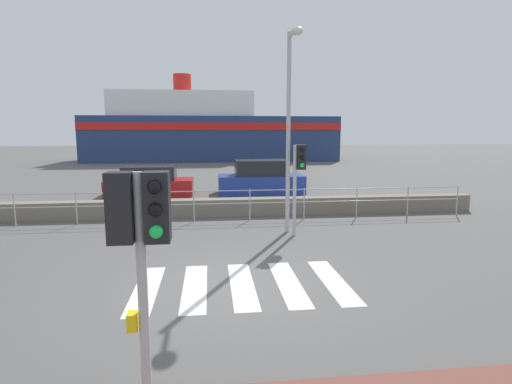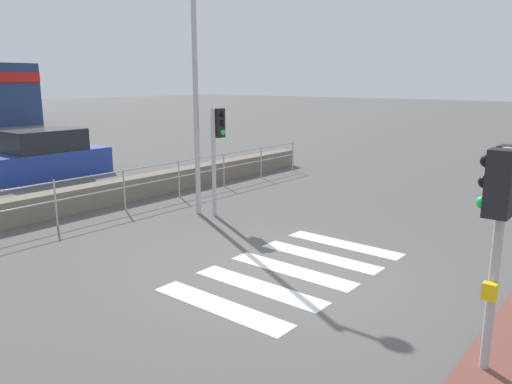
# 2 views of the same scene
# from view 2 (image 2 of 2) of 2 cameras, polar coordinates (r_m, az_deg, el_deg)

# --- Properties ---
(ground_plane) EXTENTS (160.00, 160.00, 0.00)m
(ground_plane) POSITION_cam_2_polar(r_m,az_deg,el_deg) (8.55, 3.36, -9.32)
(ground_plane) COLOR #565451
(crosswalk) EXTENTS (4.05, 2.40, 0.01)m
(crosswalk) POSITION_cam_2_polar(r_m,az_deg,el_deg) (8.69, 4.13, -8.92)
(crosswalk) COLOR silver
(crosswalk) RESTS_ON ground_plane
(seawall) EXTENTS (18.35, 0.55, 0.59)m
(seawall) POSITION_cam_2_polar(r_m,az_deg,el_deg) (13.18, -20.24, -0.87)
(seawall) COLOR slate
(seawall) RESTS_ON ground_plane
(harbor_fence) EXTENTS (16.55, 0.04, 1.06)m
(harbor_fence) POSITION_cam_2_polar(r_m,az_deg,el_deg) (12.36, -18.29, 0.34)
(harbor_fence) COLOR #B2B2B5
(harbor_fence) RESTS_ON ground_plane
(traffic_light_near) EXTENTS (0.58, 0.41, 2.54)m
(traffic_light_near) POSITION_cam_2_polar(r_m,az_deg,el_deg) (5.64, 26.27, -1.10)
(traffic_light_near) COLOR #B2B2B5
(traffic_light_near) RESTS_ON ground_plane
(traffic_light_far) EXTENTS (0.34, 0.32, 2.56)m
(traffic_light_far) POSITION_cam_2_polar(r_m,az_deg,el_deg) (11.83, -4.49, 6.24)
(traffic_light_far) COLOR #B2B2B5
(traffic_light_far) RESTS_ON ground_plane
(streetlamp) EXTENTS (0.32, 1.20, 5.62)m
(streetlamp) POSITION_cam_2_polar(r_m,az_deg,el_deg) (11.76, -6.17, 14.17)
(streetlamp) COLOR #B2B2B5
(streetlamp) RESTS_ON ground_plane
(parked_car_blue) EXTENTS (4.03, 1.74, 1.59)m
(parked_car_blue) POSITION_cam_2_polar(r_m,az_deg,el_deg) (18.31, -22.85, 3.74)
(parked_car_blue) COLOR #233D9E
(parked_car_blue) RESTS_ON ground_plane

